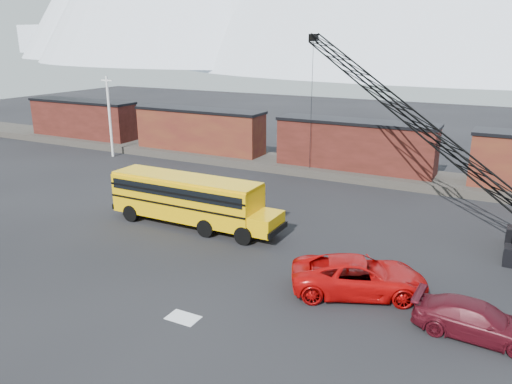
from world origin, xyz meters
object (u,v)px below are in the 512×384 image
Objects in this scene: red_pickup at (359,276)px; crawler_crane at (401,109)px; school_bus at (190,199)px; maroon_suv at (477,320)px.

crawler_crane is at bearing -16.66° from red_pickup.
maroon_suv is (17.25, -5.02, -1.08)m from school_bus.
school_bus is 0.53× the size of crawler_crane.
school_bus is at bearing 76.32° from maroon_suv.
red_pickup is at bearing 78.43° from maroon_suv.
crawler_crane is at bearing 42.87° from school_bus.
school_bus is at bearing 49.92° from red_pickup.
maroon_suv is 0.23× the size of crawler_crane.
red_pickup is 5.37m from maroon_suv.
crawler_crane reaches higher than school_bus.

